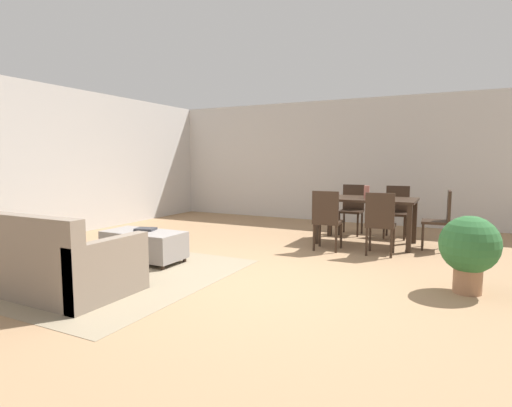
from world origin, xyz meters
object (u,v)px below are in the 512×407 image
at_px(ottoman_table, 144,244).
at_px(dining_table, 366,204).
at_px(book_on_ottoman, 146,229).
at_px(potted_plant, 469,248).
at_px(dining_chair_near_left, 327,217).
at_px(dining_chair_near_right, 380,220).
at_px(vase_centerpiece, 367,192).
at_px(dining_chair_head_east, 442,216).
at_px(dining_chair_far_right, 397,208).
at_px(dining_chair_far_left, 352,206).
at_px(couch, 37,262).

xyz_separation_m(ottoman_table, dining_table, (2.43, 2.59, 0.43)).
distance_m(book_on_ottoman, potted_plant, 3.98).
height_order(dining_chair_near_left, dining_chair_near_right, same).
relative_size(dining_table, dining_chair_near_right, 1.70).
distance_m(dining_chair_near_right, vase_centerpiece, 0.92).
bearing_deg(dining_chair_near_right, ottoman_table, -147.30).
distance_m(dining_chair_near_right, book_on_ottoman, 3.32).
distance_m(dining_chair_near_left, dining_chair_head_east, 1.77).
distance_m(ottoman_table, dining_chair_head_east, 4.44).
distance_m(dining_table, book_on_ottoman, 3.53).
relative_size(dining_chair_far_right, vase_centerpiece, 4.55).
distance_m(dining_chair_near_left, dining_chair_far_left, 1.61).
bearing_deg(book_on_ottoman, dining_chair_far_left, 58.16).
relative_size(dining_chair_near_left, potted_plant, 1.13).
relative_size(dining_table, dining_chair_far_left, 1.70).
height_order(ottoman_table, dining_table, dining_table).
xyz_separation_m(ottoman_table, dining_chair_far_right, (2.81, 3.39, 0.28)).
relative_size(dining_chair_head_east, vase_centerpiece, 4.55).
relative_size(dining_chair_near_right, dining_chair_far_right, 1.00).
xyz_separation_m(dining_chair_near_left, dining_chair_head_east, (1.56, 0.86, 0.00)).
distance_m(dining_chair_near_left, dining_chair_near_right, 0.79).
relative_size(dining_chair_far_left, book_on_ottoman, 3.54).
xyz_separation_m(ottoman_table, dining_chair_near_left, (2.02, 1.77, 0.28)).
bearing_deg(dining_chair_near_right, dining_chair_far_left, 116.50).
distance_m(couch, potted_plant, 4.58).
bearing_deg(vase_centerpiece, dining_chair_near_right, -65.03).
relative_size(ottoman_table, dining_chair_far_right, 1.21).
xyz_separation_m(dining_chair_near_right, dining_chair_far_right, (0.01, 1.59, 0.00)).
bearing_deg(dining_table, ottoman_table, -133.26).
distance_m(ottoman_table, dining_chair_near_left, 2.70).
relative_size(couch, vase_centerpiece, 10.72).
bearing_deg(dining_table, book_on_ottoman, -134.49).
xyz_separation_m(vase_centerpiece, book_on_ottoman, (-2.47, -2.50, -0.43)).
bearing_deg(dining_chair_near_right, potted_plant, -48.97).
xyz_separation_m(dining_table, dining_chair_head_east, (1.14, 0.04, -0.14)).
bearing_deg(potted_plant, dining_chair_far_left, 123.65).
bearing_deg(potted_plant, vase_centerpiece, 125.67).
height_order(ottoman_table, dining_chair_near_right, dining_chair_near_right).
height_order(ottoman_table, dining_chair_head_east, dining_chair_head_east).
height_order(ottoman_table, vase_centerpiece, vase_centerpiece).
relative_size(couch, dining_table, 1.39).
bearing_deg(ottoman_table, dining_table, 46.74).
height_order(dining_table, dining_chair_near_left, dining_chair_near_left).
bearing_deg(dining_chair_near_right, dining_chair_far_right, 89.72).
distance_m(couch, book_on_ottoman, 1.50).
height_order(dining_chair_head_east, vase_centerpiece, vase_centerpiece).
bearing_deg(dining_chair_far_left, dining_chair_near_right, -63.50).
bearing_deg(ottoman_table, vase_centerpiece, 46.58).
bearing_deg(dining_chair_head_east, ottoman_table, -143.68).
distance_m(dining_table, dining_chair_far_left, 0.90).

